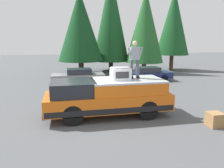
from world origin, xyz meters
name	(u,v)px	position (x,y,z in m)	size (l,w,h in m)	color
ground_plane	(93,119)	(0.00, 0.00, 0.00)	(90.00, 90.00, 0.00)	#4C4F51
pickup_truck	(108,97)	(0.30, -0.74, 0.87)	(2.01, 5.54, 1.65)	orange
compressor_unit	(120,74)	(0.19, -1.28, 1.93)	(0.65, 0.84, 0.56)	silver
person_on_truck_bed	(135,59)	(0.49, -2.02, 2.55)	(0.29, 0.72, 1.69)	#4C515B
parked_car_navy	(147,74)	(8.12, -5.56, 0.58)	(1.64, 4.10, 1.16)	navy
parked_car_grey	(78,76)	(8.27, 0.10, 0.58)	(1.64, 4.10, 1.16)	gray
wooden_crate	(215,120)	(-1.85, -4.64, 0.28)	(0.56, 0.56, 0.56)	olive
conifer_far_left	(173,23)	(13.97, -10.74, 5.24)	(3.62, 3.62, 8.78)	#4C3826
conifer_left	(145,26)	(12.64, -6.97, 4.73)	(3.85, 3.85, 8.38)	#4C3826
conifer_center_left	(111,17)	(14.78, -3.88, 5.76)	(3.93, 3.93, 10.43)	#4C3826
conifer_center_right	(80,26)	(13.04, -0.48, 4.68)	(4.40, 4.40, 8.06)	#4C3826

